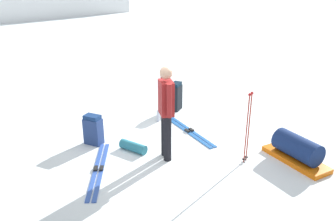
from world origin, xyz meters
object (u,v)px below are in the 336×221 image
(gear_sled, at_px, (297,150))
(sleeping_mat_rolled, at_px, (133,147))
(ski_pair_near, at_px, (189,131))
(skier_standing, at_px, (166,108))
(ski_pair_far, at_px, (99,169))
(backpack_large_dark, at_px, (93,130))
(ski_poles_planted_near, at_px, (248,124))
(backpack_bright, at_px, (176,97))
(thermos_bottle, at_px, (158,116))

(gear_sled, bearing_deg, sleeping_mat_rolled, 134.73)
(ski_pair_near, bearing_deg, skier_standing, -151.38)
(sleeping_mat_rolled, bearing_deg, ski_pair_far, -165.43)
(backpack_large_dark, distance_m, ski_poles_planted_near, 2.94)
(backpack_bright, xyz_separation_m, thermos_bottle, (-0.77, -0.31, -0.21))
(ski_pair_far, bearing_deg, skier_standing, -16.47)
(backpack_large_dark, height_order, ski_poles_planted_near, ski_poles_planted_near)
(thermos_bottle, bearing_deg, sleeping_mat_rolled, -144.82)
(ski_pair_far, xyz_separation_m, sleeping_mat_rolled, (0.84, 0.22, 0.08))
(backpack_large_dark, distance_m, gear_sled, 3.79)
(ski_pair_far, relative_size, thermos_bottle, 6.24)
(backpack_bright, bearing_deg, backpack_large_dark, -169.92)
(skier_standing, xyz_separation_m, backpack_bright, (1.62, 1.73, -0.62))
(ski_pair_far, distance_m, ski_poles_planted_near, 2.67)
(gear_sled, relative_size, sleeping_mat_rolled, 2.32)
(skier_standing, distance_m, ski_poles_planted_near, 1.43)
(thermos_bottle, bearing_deg, gear_sled, -73.41)
(ski_poles_planted_near, distance_m, thermos_bottle, 2.47)
(skier_standing, height_order, backpack_bright, skier_standing)
(backpack_bright, bearing_deg, ski_pair_near, -116.26)
(ski_pair_near, bearing_deg, ski_pair_far, -174.34)
(ski_pair_near, xyz_separation_m, ski_poles_planted_near, (-0.03, -1.55, 0.71))
(ski_pair_near, xyz_separation_m, backpack_large_dark, (-1.84, 0.73, 0.28))
(ski_pair_far, bearing_deg, ski_poles_planted_near, -30.93)
(ski_pair_near, relative_size, ski_pair_far, 1.07)
(ski_pair_near, bearing_deg, backpack_large_dark, 158.37)
(backpack_bright, bearing_deg, sleeping_mat_rolled, -149.48)
(ski_pair_near, height_order, ski_poles_planted_near, ski_poles_planted_near)
(thermos_bottle, bearing_deg, ski_pair_far, -152.43)
(skier_standing, relative_size, sleeping_mat_rolled, 3.09)
(ski_pair_far, bearing_deg, ski_pair_near, 5.66)
(backpack_large_dark, height_order, thermos_bottle, backpack_large_dark)
(backpack_bright, distance_m, sleeping_mat_rolled, 2.30)
(backpack_large_dark, bearing_deg, skier_standing, -58.80)
(backpack_large_dark, bearing_deg, ski_pair_far, -112.79)
(ski_pair_near, distance_m, gear_sled, 2.22)
(ski_poles_planted_near, relative_size, sleeping_mat_rolled, 2.36)
(backpack_large_dark, bearing_deg, thermos_bottle, 4.01)
(sleeping_mat_rolled, relative_size, thermos_bottle, 2.12)
(ski_pair_near, xyz_separation_m, sleeping_mat_rolled, (-1.40, -0.00, 0.08))
(ski_pair_near, bearing_deg, gear_sled, -72.04)
(ski_pair_near, relative_size, backpack_large_dark, 2.90)
(backpack_bright, relative_size, thermos_bottle, 2.63)
(sleeping_mat_rolled, bearing_deg, backpack_large_dark, 120.95)
(skier_standing, relative_size, ski_pair_near, 0.98)
(backpack_bright, relative_size, gear_sled, 0.54)
(ski_poles_planted_near, bearing_deg, ski_pair_far, 149.07)
(ski_pair_near, distance_m, sleeping_mat_rolled, 1.40)
(backpack_large_dark, xyz_separation_m, sleeping_mat_rolled, (0.44, -0.73, -0.20))
(gear_sled, relative_size, thermos_bottle, 4.90)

